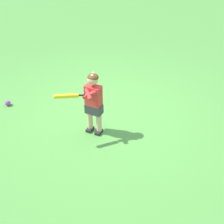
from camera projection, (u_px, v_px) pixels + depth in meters
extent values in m
plane|color=#519942|center=(106.00, 114.00, 5.24)|extent=(40.00, 40.00, 0.00)
cube|color=#232328|center=(99.00, 132.00, 4.76)|extent=(0.16, 0.12, 0.05)
cylinder|color=#DBB28E|center=(99.00, 123.00, 4.67)|extent=(0.09, 0.09, 0.34)
cube|color=#232328|center=(90.00, 129.00, 4.82)|extent=(0.16, 0.12, 0.05)
cylinder|color=#DBB28E|center=(90.00, 120.00, 4.73)|extent=(0.09, 0.09, 0.34)
cube|color=#383842|center=(94.00, 109.00, 4.56)|extent=(0.20, 0.29, 0.16)
cube|color=red|center=(93.00, 96.00, 4.42)|extent=(0.20, 0.27, 0.34)
sphere|color=#DBB28E|center=(93.00, 79.00, 4.25)|extent=(0.17, 0.17, 0.17)
ellipsoid|color=#563819|center=(93.00, 77.00, 4.24)|extent=(0.20, 0.20, 0.11)
sphere|color=yellow|center=(89.00, 95.00, 4.26)|extent=(0.04, 0.04, 0.04)
cylinder|color=black|center=(83.00, 95.00, 4.23)|extent=(0.10, 0.13, 0.05)
cylinder|color=yellow|center=(67.00, 96.00, 4.15)|extent=(0.25, 0.33, 0.11)
sphere|color=yellow|center=(55.00, 97.00, 4.09)|extent=(0.07, 0.07, 0.07)
cylinder|color=red|center=(92.00, 94.00, 4.27)|extent=(0.23, 0.29, 0.14)
cylinder|color=red|center=(88.00, 93.00, 4.29)|extent=(0.29, 0.22, 0.14)
sphere|color=white|center=(93.00, 74.00, 6.47)|extent=(0.08, 0.08, 0.08)
sphere|color=purple|center=(8.00, 103.00, 5.44)|extent=(0.10, 0.10, 0.10)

